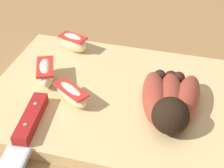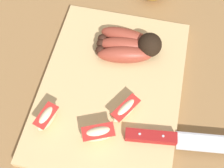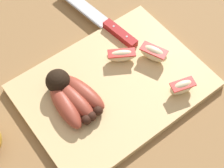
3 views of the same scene
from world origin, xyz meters
name	(u,v)px [view 1 (image 1 of 3)]	position (x,y,z in m)	size (l,w,h in m)	color
ground_plane	(122,96)	(0.00, 0.00, 0.00)	(6.00, 6.00, 0.00)	olive
cutting_board	(112,97)	(-0.01, -0.02, 0.01)	(0.41, 0.30, 0.02)	tan
banana_bunch	(170,101)	(0.08, -0.04, 0.04)	(0.10, 0.15, 0.06)	black
chefs_knife	(20,144)	(-0.10, -0.17, 0.03)	(0.06, 0.28, 0.02)	silver
apple_wedge_near	(46,72)	(-0.13, -0.02, 0.04)	(0.05, 0.07, 0.04)	beige
apple_wedge_middle	(73,42)	(-0.12, 0.09, 0.04)	(0.06, 0.04, 0.04)	beige
apple_wedge_far	(71,94)	(-0.07, -0.06, 0.04)	(0.07, 0.06, 0.03)	beige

